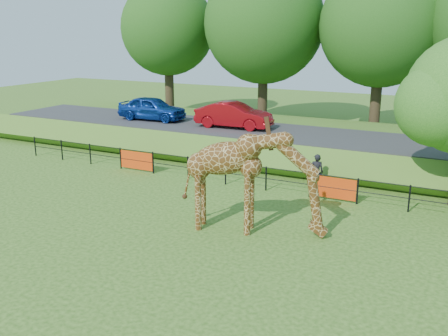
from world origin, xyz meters
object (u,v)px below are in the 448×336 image
(car_red, at_px, (234,115))
(visitor, at_px, (316,172))
(giraffe, at_px, (254,182))
(car_blue, at_px, (152,108))

(car_red, height_order, visitor, car_red)
(car_red, bearing_deg, giraffe, -153.84)
(giraffe, xyz_separation_m, car_red, (-5.81, 10.49, 0.32))
(car_blue, distance_m, car_red, 5.66)
(giraffe, distance_m, visitor, 5.74)
(visitor, bearing_deg, giraffe, 68.03)
(car_red, bearing_deg, car_blue, 87.16)
(car_blue, xyz_separation_m, car_red, (5.66, -0.00, -0.00))
(giraffe, xyz_separation_m, visitor, (0.58, 5.62, -1.01))
(car_blue, height_order, car_red, car_blue)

